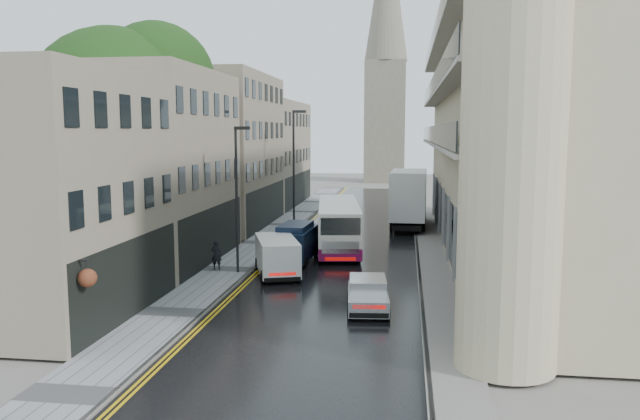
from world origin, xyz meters
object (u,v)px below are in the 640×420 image
(tree_near, at_px, (116,144))
(pedestrian, at_px, (216,255))
(tree_far, at_px, (197,150))
(white_van, at_px, (263,263))
(silver_hatchback, at_px, (350,302))
(lamp_post_far, at_px, (294,171))
(navy_van, at_px, (275,246))
(cream_bus, at_px, (320,233))
(white_lorry, at_px, (392,202))
(lamp_post_near, at_px, (237,201))

(tree_near, bearing_deg, pedestrian, -9.61)
(tree_far, bearing_deg, white_van, -61.37)
(silver_hatchback, relative_size, lamp_post_far, 0.42)
(navy_van, bearing_deg, white_van, -83.98)
(cream_bus, xyz_separation_m, white_lorry, (4.02, 10.52, 0.80))
(tree_near, distance_m, cream_bus, 12.90)
(white_lorry, height_order, silver_hatchback, white_lorry)
(cream_bus, height_order, lamp_post_far, lamp_post_far)
(cream_bus, relative_size, silver_hatchback, 2.90)
(cream_bus, bearing_deg, tree_far, 131.20)
(white_lorry, height_order, navy_van, white_lorry)
(tree_near, xyz_separation_m, navy_van, (8.99, 0.70, -5.75))
(white_van, relative_size, navy_van, 0.98)
(lamp_post_near, bearing_deg, tree_near, -177.81)
(white_van, bearing_deg, lamp_post_near, 116.17)
(tree_far, xyz_separation_m, silver_hatchback, (13.78, -21.73, -5.50))
(silver_hatchback, bearing_deg, navy_van, 113.29)
(tree_near, xyz_separation_m, pedestrian, (6.06, -1.03, -6.01))
(tree_near, height_order, white_van, tree_near)
(cream_bus, relative_size, navy_van, 2.39)
(tree_far, relative_size, silver_hatchback, 3.28)
(cream_bus, height_order, white_van, cream_bus)
(tree_far, relative_size, white_van, 2.74)
(lamp_post_near, bearing_deg, pedestrian, 174.86)
(pedestrian, bearing_deg, navy_van, -146.60)
(tree_near, bearing_deg, lamp_post_near, -11.25)
(tree_near, bearing_deg, white_lorry, 42.36)
(cream_bus, height_order, white_lorry, white_lorry)
(tree_far, height_order, pedestrian, tree_far)
(lamp_post_near, height_order, lamp_post_far, lamp_post_far)
(tree_near, bearing_deg, navy_van, 4.42)
(tree_near, xyz_separation_m, cream_bus, (11.21, 3.36, -5.42))
(silver_hatchback, height_order, lamp_post_near, lamp_post_near)
(navy_van, xyz_separation_m, lamp_post_far, (-1.20, 12.56, 3.45))
(white_van, xyz_separation_m, navy_van, (-0.21, 4.01, 0.15))
(cream_bus, height_order, navy_van, cream_bus)
(white_van, bearing_deg, pedestrian, 125.40)
(tree_near, distance_m, silver_hatchback, 17.69)
(white_van, xyz_separation_m, pedestrian, (-3.14, 2.29, -0.11))
(tree_near, bearing_deg, white_van, -19.81)
(silver_hatchback, bearing_deg, cream_bus, 98.27)
(white_van, height_order, navy_van, navy_van)
(tree_far, xyz_separation_m, navy_van, (8.69, -12.30, -5.03))
(white_van, bearing_deg, tree_far, 100.10)
(navy_van, bearing_deg, tree_far, 128.19)
(lamp_post_near, bearing_deg, lamp_post_far, 101.85)
(silver_hatchback, relative_size, navy_van, 0.82)
(lamp_post_near, bearing_deg, cream_bus, 65.04)
(white_lorry, xyz_separation_m, pedestrian, (-9.16, -14.91, -1.39))
(pedestrian, bearing_deg, tree_far, -64.74)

